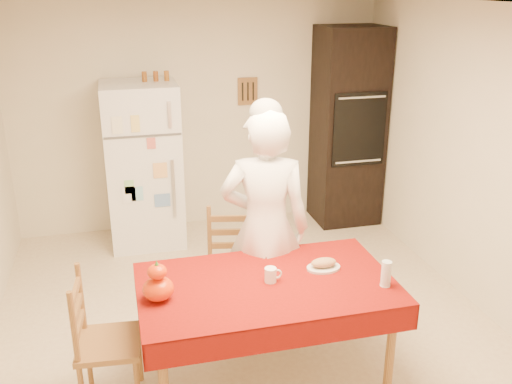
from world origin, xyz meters
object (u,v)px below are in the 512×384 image
object	(u,v)px
seated_woman	(265,229)
wine_glass	(386,274)
oven_cabinet	(348,127)
coffee_mug	(271,275)
refrigerator	(143,165)
chair_far	(232,261)
bread_plate	(323,268)
chair_left	(98,337)
pumpkin_lower	(158,289)
dining_table	(267,292)

from	to	relation	value
seated_woman	wine_glass	world-z (taller)	seated_woman
oven_cabinet	coffee_mug	size ratio (longest dim) A/B	22.00
refrigerator	wine_glass	xyz separation A→B (m)	(1.38, -2.75, -0.00)
chair_far	seated_woman	distance (m)	0.55
oven_cabinet	bread_plate	size ratio (longest dim) A/B	9.17
seated_woman	coffee_mug	world-z (taller)	seated_woman
coffee_mug	seated_woman	bearing A→B (deg)	78.87
refrigerator	chair_left	distance (m)	2.57
oven_cabinet	chair_left	bearing A→B (deg)	-137.25
refrigerator	chair_far	xyz separation A→B (m)	(0.57, -1.69, -0.34)
chair_left	pumpkin_lower	xyz separation A→B (m)	(0.40, -0.06, 0.33)
chair_left	bread_plate	xyz separation A→B (m)	(1.54, 0.06, 0.26)
oven_cabinet	coffee_mug	bearing A→B (deg)	-122.18
wine_glass	coffee_mug	bearing A→B (deg)	161.76
coffee_mug	pumpkin_lower	xyz separation A→B (m)	(-0.74, -0.04, 0.02)
chair_far	chair_left	bearing A→B (deg)	-130.12
wine_glass	chair_left	bearing A→B (deg)	172.15
chair_far	bread_plate	distance (m)	0.94
seated_woman	wine_glass	size ratio (longest dim) A/B	10.42
coffee_mug	dining_table	bearing A→B (deg)	-168.85
pumpkin_lower	wine_glass	size ratio (longest dim) A/B	1.13
chair_left	coffee_mug	distance (m)	1.18
chair_left	pumpkin_lower	world-z (taller)	chair_left
dining_table	bread_plate	bearing A→B (deg)	11.22
seated_woman	bread_plate	size ratio (longest dim) A/B	7.64
refrigerator	dining_table	xyz separation A→B (m)	(0.64, -2.52, -0.16)
oven_cabinet	seated_woman	size ratio (longest dim) A/B	1.20
oven_cabinet	seated_woman	bearing A→B (deg)	-126.38
coffee_mug	pumpkin_lower	world-z (taller)	pumpkin_lower
chair_far	chair_left	size ratio (longest dim) A/B	1.00
oven_cabinet	bread_plate	world-z (taller)	oven_cabinet
chair_far	coffee_mug	bearing A→B (deg)	-71.63
dining_table	oven_cabinet	bearing A→B (deg)	57.43
chair_far	wine_glass	distance (m)	1.38
chair_left	seated_woman	xyz separation A→B (m)	(1.24, 0.49, 0.41)
oven_cabinet	chair_far	distance (m)	2.50
bread_plate	oven_cabinet	bearing A→B (deg)	64.06
chair_far	seated_woman	size ratio (longest dim) A/B	0.52
refrigerator	dining_table	size ratio (longest dim) A/B	1.00
refrigerator	oven_cabinet	distance (m)	2.29
oven_cabinet	pumpkin_lower	xyz separation A→B (m)	(-2.36, -2.61, -0.26)
oven_cabinet	coffee_mug	distance (m)	3.04
chair_left	pumpkin_lower	bearing A→B (deg)	-94.05
chair_left	oven_cabinet	bearing A→B (deg)	-42.45
dining_table	bread_plate	distance (m)	0.45
bread_plate	coffee_mug	bearing A→B (deg)	-168.78
oven_cabinet	bread_plate	xyz separation A→B (m)	(-1.21, -2.48, -0.33)
coffee_mug	bread_plate	xyz separation A→B (m)	(0.41, 0.08, -0.04)
dining_table	wine_glass	world-z (taller)	wine_glass
chair_left	wine_glass	size ratio (longest dim) A/B	5.40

